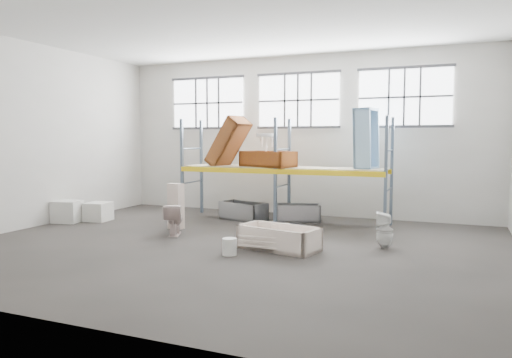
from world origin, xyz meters
The scene contains 33 objects.
floor centered at (0.00, 0.00, -0.05)m, with size 12.00×10.00×0.10m, color #413C38.
ceiling centered at (0.00, 0.00, 5.05)m, with size 12.00×10.00×0.10m, color silver.
wall_back centered at (0.00, 5.05, 2.50)m, with size 12.00×0.10×5.00m, color #B8B4AB.
wall_front centered at (0.00, -5.05, 2.50)m, with size 12.00×0.10×5.00m, color #9F9C93.
wall_left centered at (-6.05, 0.00, 2.50)m, with size 0.10×10.00×5.00m, color #B4B0A7.
window_left centered at (-3.20, 4.94, 3.60)m, with size 2.60×0.04×1.60m, color white.
window_mid centered at (0.00, 4.94, 3.60)m, with size 2.60×0.04×1.60m, color white.
window_right centered at (3.20, 4.94, 3.60)m, with size 2.60×0.04×1.60m, color white.
rack_upright_la centered at (-3.00, 2.90, 1.50)m, with size 0.08×0.08×3.00m, color slate.
rack_upright_lb centered at (-3.00, 4.10, 1.50)m, with size 0.08×0.08×3.00m, color slate.
rack_upright_ma centered at (0.00, 2.90, 1.50)m, with size 0.08×0.08×3.00m, color slate.
rack_upright_mb centered at (0.00, 4.10, 1.50)m, with size 0.08×0.08×3.00m, color slate.
rack_upright_ra centered at (3.00, 2.90, 1.50)m, with size 0.08×0.08×3.00m, color slate.
rack_upright_rb centered at (3.00, 4.10, 1.50)m, with size 0.08×0.08×3.00m, color slate.
rack_beam_front centered at (0.00, 2.90, 1.50)m, with size 6.00×0.10×0.14m, color yellow.
rack_beam_back centered at (0.00, 4.10, 1.50)m, with size 6.00×0.10×0.14m, color yellow.
shelf_deck centered at (0.00, 3.50, 1.58)m, with size 5.90×1.10×0.03m, color gray.
wet_patch centered at (0.00, 2.70, 0.00)m, with size 1.80×1.80×0.00m, color black.
bathtub_beige centered at (1.12, 0.10, 0.26)m, with size 1.74×0.82×0.51m, color silver, non-canonical shape.
cistern_spare centered at (0.98, 0.57, 0.28)m, with size 0.42×0.20×0.40m, color beige.
sink_in_tub centered at (0.22, 0.55, 0.16)m, with size 0.43×0.43×0.15m, color beige.
toilet_beige centered at (-1.85, 0.59, 0.39)m, with size 0.44×0.77×0.79m, color beige.
cistern_tall centered at (-2.26, 1.34, 0.61)m, with size 0.39×0.26×1.22m, color beige.
toilet_white centered at (3.24, 1.11, 0.40)m, with size 0.36×0.37×0.81m, color white.
steel_tub_left centered at (-1.17, 3.33, 0.26)m, with size 1.44×0.67×0.53m, color #9EA0A5, non-canonical shape.
steel_tub_right centered at (0.38, 3.77, 0.24)m, with size 1.33×0.62×0.49m, color #999AA0, non-canonical shape.
rust_tub_flat centered at (-0.42, 3.41, 1.82)m, with size 1.62×0.76×0.46m, color #844408, non-canonical shape.
rust_tub_tilted centered at (-1.69, 3.40, 2.29)m, with size 1.61×0.76×0.45m, color brown, non-canonical shape.
sink_on_shelf centered at (-0.44, 3.31, 2.09)m, with size 0.58×0.45×0.52m, color white.
blue_tub_upright centered at (2.35, 3.70, 2.40)m, with size 1.68×0.79×0.47m, color #89B1D3, non-canonical shape.
bucket centered at (0.35, -0.77, 0.18)m, with size 0.30×0.30×0.35m, color silver.
carton_near centered at (-5.69, 0.99, 0.31)m, with size 0.73×0.62×0.62m, color silver.
carton_far centered at (-5.05, 1.54, 0.27)m, with size 0.65×0.65×0.54m, color silver.
Camera 1 is at (4.68, -9.77, 2.44)m, focal length 34.18 mm.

